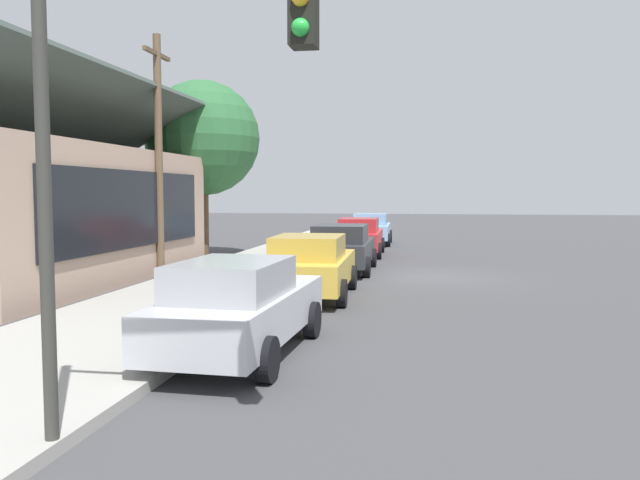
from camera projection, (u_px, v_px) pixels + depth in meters
name	position (u px, v px, depth m)	size (l,w,h in m)	color
ground_plane	(425.00, 277.00, 20.23)	(120.00, 120.00, 0.00)	#424244
sidewalk_curb	(253.00, 271.00, 21.16)	(60.00, 4.20, 0.16)	#A3A099
car_silver	(239.00, 306.00, 10.37)	(4.69, 2.07, 1.59)	silver
car_mustard	(310.00, 265.00, 16.18)	(4.60, 2.19, 1.59)	gold
car_charcoal	(342.00, 247.00, 21.45)	(4.72, 2.16, 1.59)	#2D3035
car_cherry	(360.00, 236.00, 26.95)	(4.83, 2.07, 1.59)	red
car_skyblue	(371.00, 229.00, 32.75)	(4.47, 2.15, 1.59)	#8CB7E0
storefront_building	(18.00, 210.00, 19.14)	(12.38, 7.69, 6.04)	tan
shade_tree	(202.00, 139.00, 25.97)	(4.63, 4.63, 7.15)	brown
traffic_light_main	(144.00, 103.00, 6.06)	(0.37, 2.79, 5.20)	#383833
utility_pole_wooden	(159.00, 151.00, 19.96)	(1.80, 0.24, 7.50)	brown
fire_hydrant_red	(309.00, 252.00, 23.47)	(0.22, 0.22, 0.71)	red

